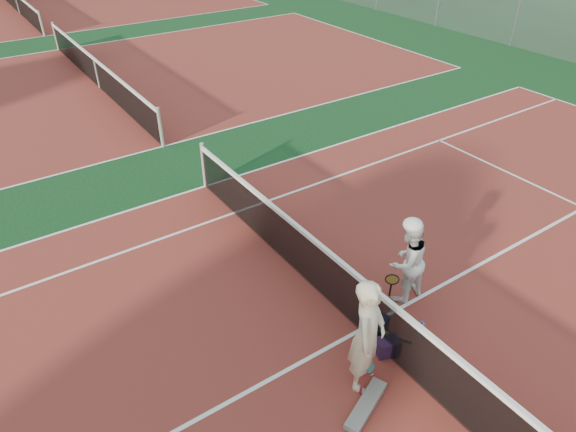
% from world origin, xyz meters
% --- Properties ---
extents(ground, '(130.00, 130.00, 0.00)m').
position_xyz_m(ground, '(0.00, 0.00, 0.00)').
color(ground, '#0E3517').
rests_on(ground, ground).
extents(court_main, '(23.77, 10.97, 0.01)m').
position_xyz_m(court_main, '(0.00, 0.00, 0.00)').
color(court_main, maroon).
rests_on(court_main, ground).
extents(court_far_a, '(23.77, 10.97, 0.01)m').
position_xyz_m(court_far_a, '(0.00, 13.50, 0.00)').
color(court_far_a, maroon).
rests_on(court_far_a, ground).
extents(court_far_b, '(23.77, 10.97, 0.01)m').
position_xyz_m(court_far_b, '(0.00, 27.00, 0.00)').
color(court_far_b, maroon).
rests_on(court_far_b, ground).
extents(net_main, '(0.10, 10.98, 1.02)m').
position_xyz_m(net_main, '(0.00, 0.00, 0.51)').
color(net_main, black).
rests_on(net_main, ground).
extents(net_far_a, '(0.10, 10.98, 1.02)m').
position_xyz_m(net_far_a, '(0.00, 13.50, 0.51)').
color(net_far_a, black).
rests_on(net_far_a, ground).
extents(net_far_b, '(0.10, 10.98, 1.02)m').
position_xyz_m(net_far_b, '(0.00, 27.00, 0.51)').
color(net_far_b, black).
rests_on(net_far_b, ground).
extents(fence_right, '(0.06, 54.50, 3.00)m').
position_xyz_m(fence_right, '(16.00, 6.75, 1.50)').
color(fence_right, slate).
rests_on(fence_right, ground).
extents(player_a, '(0.80, 0.74, 1.83)m').
position_xyz_m(player_a, '(-0.63, -0.75, 0.92)').
color(player_a, beige).
rests_on(player_a, ground).
extents(player_b, '(0.75, 0.59, 1.54)m').
position_xyz_m(player_b, '(1.11, 0.21, 0.77)').
color(player_b, white).
rests_on(player_b, ground).
extents(racket_red, '(0.32, 0.34, 0.57)m').
position_xyz_m(racket_red, '(-0.66, -0.85, 0.29)').
color(racket_red, maroon).
rests_on(racket_red, ground).
extents(racket_black_held, '(0.32, 0.32, 0.59)m').
position_xyz_m(racket_black_held, '(0.86, 0.25, 0.29)').
color(racket_black_held, black).
rests_on(racket_black_held, ground).
extents(racket_spare, '(0.58, 0.64, 0.13)m').
position_xyz_m(racket_spare, '(0.18, -0.30, 0.06)').
color(racket_spare, black).
rests_on(racket_spare, ground).
extents(sports_bag_navy, '(0.46, 0.38, 0.32)m').
position_xyz_m(sports_bag_navy, '(0.13, -0.19, 0.16)').
color(sports_bag_navy, black).
rests_on(sports_bag_navy, ground).
extents(sports_bag_purple, '(0.40, 0.33, 0.28)m').
position_xyz_m(sports_bag_purple, '(0.02, -0.58, 0.14)').
color(sports_bag_purple, black).
rests_on(sports_bag_purple, ground).
extents(net_cover_canvas, '(0.93, 0.55, 0.10)m').
position_xyz_m(net_cover_canvas, '(-0.89, -1.13, 0.05)').
color(net_cover_canvas, slate).
rests_on(net_cover_canvas, ground).
extents(water_bottle, '(0.09, 0.09, 0.30)m').
position_xyz_m(water_bottle, '(0.66, -0.63, 0.15)').
color(water_bottle, '#ADC1DB').
rests_on(water_bottle, ground).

